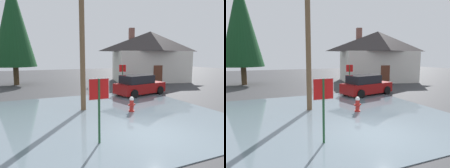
# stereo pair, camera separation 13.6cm
# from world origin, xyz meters

# --- Properties ---
(ground_plane) EXTENTS (80.00, 80.00, 0.10)m
(ground_plane) POSITION_xyz_m (0.00, 0.00, -0.05)
(ground_plane) COLOR #38383A
(flood_puddle) EXTENTS (11.24, 10.94, 0.03)m
(flood_puddle) POSITION_xyz_m (-0.45, 3.16, 0.02)
(flood_puddle) COLOR slate
(flood_puddle) RESTS_ON ground
(lane_stop_bar) EXTENTS (3.31, 0.42, 0.01)m
(lane_stop_bar) POSITION_xyz_m (0.97, -1.64, 0.00)
(lane_stop_bar) COLOR silver
(lane_stop_bar) RESTS_ON ground
(stop_sign_near) EXTENTS (0.73, 0.08, 2.28)m
(stop_sign_near) POSITION_xyz_m (-2.17, 0.01, 1.63)
(stop_sign_near) COLOR #1E4C28
(stop_sign_near) RESTS_ON ground
(fire_hydrant) EXTENTS (0.42, 0.36, 0.84)m
(fire_hydrant) POSITION_xyz_m (0.82, 3.14, 0.41)
(fire_hydrant) COLOR #AD231E
(fire_hydrant) RESTS_ON ground
(utility_pole) EXTENTS (1.60, 0.28, 8.56)m
(utility_pole) POSITION_xyz_m (-1.48, 4.51, 4.45)
(utility_pole) COLOR brown
(utility_pole) RESTS_ON ground
(stop_sign_far) EXTENTS (0.67, 0.17, 2.24)m
(stop_sign_far) POSITION_xyz_m (3.88, 10.46, 1.58)
(stop_sign_far) COLOR #1E4C28
(stop_sign_far) RESTS_ON ground
(house) EXTENTS (9.84, 7.35, 6.33)m
(house) POSITION_xyz_m (9.53, 14.52, 3.05)
(house) COLOR beige
(house) RESTS_ON ground
(parked_car) EXTENTS (4.33, 2.64, 1.55)m
(parked_car) POSITION_xyz_m (3.79, 7.33, 0.74)
(parked_car) COLOR maroon
(parked_car) RESTS_ON ground
(pine_tree_mid_left) EXTENTS (4.25, 4.25, 10.64)m
(pine_tree_mid_left) POSITION_xyz_m (-5.17, 17.11, 6.26)
(pine_tree_mid_left) COLOR #4C3823
(pine_tree_mid_left) RESTS_ON ground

